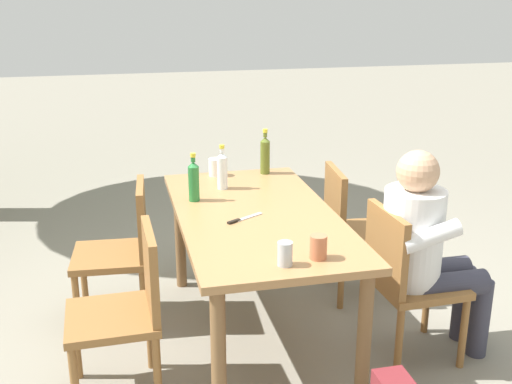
# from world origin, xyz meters

# --- Properties ---
(ground_plane) EXTENTS (24.00, 24.00, 0.00)m
(ground_plane) POSITION_xyz_m (0.00, 0.00, 0.00)
(ground_plane) COLOR gray
(dining_table) EXTENTS (1.68, 0.86, 0.77)m
(dining_table) POSITION_xyz_m (0.00, 0.00, 0.68)
(dining_table) COLOR #A37547
(dining_table) RESTS_ON ground_plane
(chair_near_left) EXTENTS (0.46, 0.46, 0.87)m
(chair_near_left) POSITION_xyz_m (-0.38, -0.73, 0.49)
(chair_near_left) COLOR olive
(chair_near_left) RESTS_ON ground_plane
(chair_far_left) EXTENTS (0.45, 0.45, 0.87)m
(chair_far_left) POSITION_xyz_m (-0.38, 0.73, 0.49)
(chair_far_left) COLOR olive
(chair_far_left) RESTS_ON ground_plane
(chair_far_right) EXTENTS (0.47, 0.47, 0.87)m
(chair_far_right) POSITION_xyz_m (0.37, 0.73, 0.49)
(chair_far_right) COLOR olive
(chair_far_right) RESTS_ON ground_plane
(chair_near_right) EXTENTS (0.48, 0.48, 0.87)m
(chair_near_right) POSITION_xyz_m (0.39, -0.73, 0.49)
(chair_near_right) COLOR olive
(chair_near_right) RESTS_ON ground_plane
(person_in_white_shirt) EXTENTS (0.47, 0.62, 1.18)m
(person_in_white_shirt) POSITION_xyz_m (-0.38, -0.84, 0.66)
(person_in_white_shirt) COLOR white
(person_in_white_shirt) RESTS_ON ground_plane
(bottle_olive) EXTENTS (0.06, 0.06, 0.30)m
(bottle_olive) POSITION_xyz_m (0.73, -0.23, 0.91)
(bottle_olive) COLOR #566623
(bottle_olive) RESTS_ON dining_table
(bottle_clear) EXTENTS (0.06, 0.06, 0.28)m
(bottle_clear) POSITION_xyz_m (0.47, 0.10, 0.89)
(bottle_clear) COLOR white
(bottle_clear) RESTS_ON dining_table
(bottle_green) EXTENTS (0.06, 0.06, 0.29)m
(bottle_green) POSITION_xyz_m (0.28, 0.30, 0.90)
(bottle_green) COLOR #287A38
(bottle_green) RESTS_ON dining_table
(cup_steel) EXTENTS (0.07, 0.07, 0.11)m
(cup_steel) POSITION_xyz_m (-0.70, 0.03, 0.83)
(cup_steel) COLOR #B2B7BC
(cup_steel) RESTS_ON dining_table
(cup_white) EXTENTS (0.08, 0.08, 0.12)m
(cup_white) POSITION_xyz_m (0.76, 0.10, 0.83)
(cup_white) COLOR white
(cup_white) RESTS_ON dining_table
(cup_terracotta) EXTENTS (0.08, 0.08, 0.11)m
(cup_terracotta) POSITION_xyz_m (-0.66, -0.14, 0.83)
(cup_terracotta) COLOR #BC6B47
(cup_terracotta) RESTS_ON dining_table
(table_knife) EXTENTS (0.14, 0.22, 0.01)m
(table_knife) POSITION_xyz_m (-0.09, 0.10, 0.78)
(table_knife) COLOR silver
(table_knife) RESTS_ON dining_table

